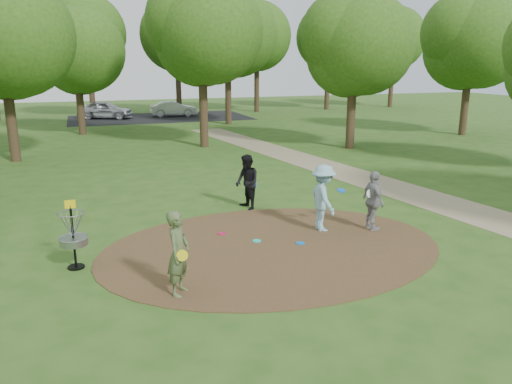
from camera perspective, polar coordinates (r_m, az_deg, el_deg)
name	(u,v)px	position (r m, az deg, el deg)	size (l,w,h in m)	color
ground	(273,248)	(12.18, 1.90, -6.37)	(100.00, 100.00, 0.00)	#2D5119
dirt_clearing	(273,247)	(12.17, 1.90, -6.33)	(8.40, 8.40, 0.02)	#47301C
footpath	(438,202)	(17.06, 20.08, -1.06)	(2.00, 40.00, 0.01)	#8C7A5B
parking_lot	(160,118)	(41.27, -10.94, 8.36)	(14.00, 8.00, 0.01)	black
player_observer_with_disc	(178,253)	(9.66, -8.86, -6.93)	(0.67, 0.74, 1.69)	#506037
player_throwing_with_disc	(323,198)	(13.25, 7.69, -0.68)	(1.04, 1.19, 1.78)	#88B9CB
player_walking_with_disc	(247,182)	(15.08, -1.03, 1.12)	(0.74, 0.89, 1.67)	black
player_waiting_with_disc	(373,201)	(13.51, 13.26, -1.01)	(0.49, 0.96, 1.62)	gray
disc_ground_cyan	(257,241)	(12.53, 0.09, -5.59)	(0.22, 0.22, 0.02)	#1AD1BF
disc_ground_blue	(300,243)	(12.43, 5.08, -5.84)	(0.22, 0.22, 0.02)	blue
disc_ground_red	(222,234)	(13.08, -3.96, -4.76)	(0.22, 0.22, 0.02)	#C71344
car_left	(105,110)	(41.31, -16.85, 8.99)	(1.67, 4.15, 1.42)	#B1B2B9
car_right	(174,109)	(41.81, -9.37, 9.35)	(1.31, 3.75, 1.23)	#9B9EA2
disc_golf_basket	(73,230)	(11.42, -20.23, -4.09)	(0.63, 0.63, 1.54)	black
tree_ring	(255,39)	(19.68, -0.12, 17.07)	(37.42, 45.68, 9.02)	#332316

